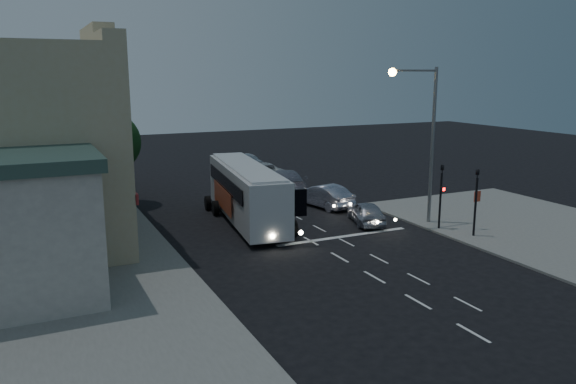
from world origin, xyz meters
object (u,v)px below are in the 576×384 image
car_sedan_a (323,196)px  traffic_signal_main (441,189)px  regulatory_sign (476,204)px  streetlight (424,128)px  car_sedan_c (261,171)px  traffic_signal_side (476,194)px  car_sedan_b (285,180)px  car_suv (366,213)px  street_tree (110,139)px  tour_bus (246,191)px  car_extra (240,162)px

car_sedan_a → traffic_signal_main: bearing=100.2°
regulatory_sign → streetlight: (-1.96, 2.44, 4.14)m
car_sedan_c → traffic_signal_side: traffic_signal_side is taller
car_sedan_b → traffic_signal_side: 16.20m
car_suv → streetlight: 5.96m
car_suv → car_sedan_c: 15.87m
car_suv → car_sedan_a: bearing=-69.8°
street_tree → car_suv: bearing=-41.1°
traffic_signal_side → regulatory_sign: bearing=43.9°
street_tree → traffic_signal_side: bearing=-44.5°
car_suv → regulatory_sign: 6.23m
car_suv → street_tree: 17.49m
car_sedan_a → regulatory_sign: bearing=107.0°
tour_bus → car_suv: 7.24m
tour_bus → car_extra: 18.37m
car_sedan_b → car_extra: bearing=-78.3°
street_tree → tour_bus: bearing=-50.1°
car_sedan_c → streetlight: bearing=96.1°
car_sedan_b → car_sedan_c: car_sedan_b is taller
car_suv → car_sedan_b: size_ratio=0.69×
traffic_signal_main → streetlight: bearing=100.2°
traffic_signal_main → car_sedan_a: bearing=112.0°
car_extra → car_suv: bearing=76.6°
street_tree → streetlight: bearing=-39.5°
regulatory_sign → car_suv: bearing=139.1°
car_sedan_b → street_tree: street_tree is taller
street_tree → traffic_signal_main: bearing=-42.0°
car_sedan_c → traffic_signal_side: bearing=97.1°
car_suv → traffic_signal_side: 6.44m
car_sedan_a → traffic_signal_main: 8.64m
car_extra → traffic_signal_main: traffic_signal_main is taller
car_extra → regulatory_sign: bearing=87.2°
traffic_signal_side → car_extra: bearing=98.6°
tour_bus → traffic_signal_side: (9.95, -8.37, 0.54)m
tour_bus → streetlight: bearing=-21.1°
car_suv → car_sedan_a: car_sedan_a is taller
car_sedan_b → car_extra: 10.05m
car_extra → street_tree: street_tree is taller
car_sedan_c → traffic_signal_main: size_ratio=1.29×
regulatory_sign → traffic_signal_side: bearing=-136.1°
tour_bus → street_tree: bearing=137.7°
car_sedan_a → streetlight: (2.92, -6.45, 4.97)m
traffic_signal_side → streetlight: (-0.96, 3.40, 3.31)m
car_extra → regulatory_sign: regulatory_sign is taller
regulatory_sign → car_sedan_a: bearing=118.8°
car_suv → car_sedan_c: size_ratio=0.74×
car_sedan_c → street_tree: street_tree is taller
car_extra → traffic_signal_main: bearing=83.6°
traffic_signal_side → street_tree: size_ratio=0.66×
street_tree → regulatory_sign: bearing=-41.1°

